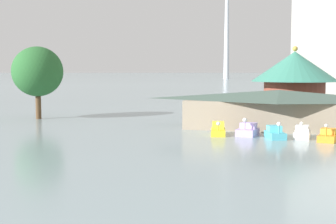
{
  "coord_description": "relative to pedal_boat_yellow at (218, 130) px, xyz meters",
  "views": [
    {
      "loc": [
        13.13,
        -10.19,
        6.18
      ],
      "look_at": [
        3.82,
        21.46,
        3.17
      ],
      "focal_mm": 49.45,
      "sensor_mm": 36.0,
      "label": 1
    }
  ],
  "objects": [
    {
      "name": "shoreline_tree_tall_left",
      "position": [
        -24.41,
        7.99,
        5.46
      ],
      "size": [
        6.35,
        6.35,
        9.1
      ],
      "color": "brown",
      "rests_on": "ground"
    },
    {
      "name": "boathouse",
      "position": [
        5.3,
        6.31,
        1.65
      ],
      "size": [
        20.7,
        7.9,
        4.11
      ],
      "color": "gray",
      "rests_on": "ground"
    },
    {
      "name": "pedal_boat_lavender",
      "position": [
        2.75,
        0.38,
        0.0
      ],
      "size": [
        2.06,
        2.69,
        1.79
      ],
      "rotation": [
        0.0,
        0.0,
        -1.74
      ],
      "color": "#B299D8",
      "rests_on": "ground"
    },
    {
      "name": "pedal_boat_cyan",
      "position": [
        5.33,
        -0.67,
        -0.03
      ],
      "size": [
        2.17,
        2.95,
        1.63
      ],
      "rotation": [
        0.0,
        0.0,
        -1.23
      ],
      "color": "#4CB7CC",
      "rests_on": "ground"
    },
    {
      "name": "pedal_boat_orange",
      "position": [
        9.82,
        -1.21,
        -0.04
      ],
      "size": [
        1.86,
        2.6,
        1.63
      ],
      "rotation": [
        0.0,
        0.0,
        -1.77
      ],
      "color": "orange",
      "rests_on": "ground"
    },
    {
      "name": "pedal_boat_yellow",
      "position": [
        0.0,
        0.0,
        0.0
      ],
      "size": [
        1.84,
        3.13,
        1.43
      ],
      "rotation": [
        0.0,
        0.0,
        -1.39
      ],
      "color": "yellow",
      "rests_on": "ground"
    },
    {
      "name": "green_roof_pavilion",
      "position": [
        6.49,
        20.61,
        4.58
      ],
      "size": [
        11.42,
        11.42,
        9.32
      ],
      "color": "brown",
      "rests_on": "ground"
    },
    {
      "name": "pedal_boat_white",
      "position": [
        7.68,
        0.18,
        -0.03
      ],
      "size": [
        1.52,
        2.58,
        1.62
      ],
      "rotation": [
        0.0,
        0.0,
        -1.63
      ],
      "color": "white",
      "rests_on": "ground"
    }
  ]
}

